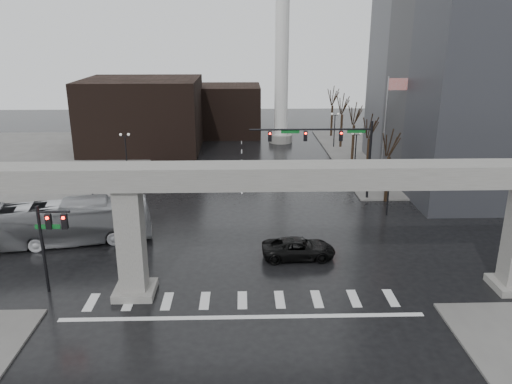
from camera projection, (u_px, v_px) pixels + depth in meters
ground at (242, 292)px, 32.87m from camera, size 160.00×160.00×0.00m
sidewalk_ne at (433, 156)px, 67.76m from camera, size 28.00×36.00×0.15m
sidewalk_nw at (46, 159)px, 66.35m from camera, size 28.00×36.00×0.15m
elevated_guideway at (262, 193)px, 30.77m from camera, size 48.00×2.60×8.70m
building_far_left at (143, 114)px, 70.85m from camera, size 16.00×14.00×10.00m
building_far_mid at (229, 110)px, 80.99m from camera, size 10.00×10.00×8.00m
smokestack at (282, 52)px, 72.60m from camera, size 3.60×3.60×30.00m
signal_mast_arm at (332, 143)px, 49.17m from camera, size 12.12×0.43×8.00m
signal_left_pole at (50, 234)px, 31.75m from camera, size 2.30×0.30×6.00m
flagpole_assembly at (388, 120)px, 51.85m from camera, size 2.06×0.12×12.00m
lamp_right_0 at (389, 179)px, 45.46m from camera, size 1.22×0.32×5.11m
lamp_right_1 at (356, 146)px, 58.76m from camera, size 1.22×0.32×5.11m
lamp_right_2 at (335, 124)px, 72.07m from camera, size 1.22×0.32×5.11m
lamp_left_0 at (91, 182)px, 44.73m from camera, size 1.22×0.32×5.11m
lamp_left_1 at (126, 147)px, 58.03m from camera, size 1.22×0.32×5.11m
lamp_left_2 at (147, 125)px, 71.33m from camera, size 1.22×0.32×5.11m
tree_right_0 at (388, 174)px, 49.52m from camera, size 1.09×1.58×7.50m
tree_right_1 at (368, 155)px, 57.10m from camera, size 1.09×1.61×7.67m
tree_right_2 at (353, 139)px, 64.68m from camera, size 1.10×1.63×7.85m
tree_right_3 at (342, 127)px, 72.26m from camera, size 1.11×1.66×8.02m
tree_right_4 at (332, 118)px, 79.85m from camera, size 1.12×1.69×8.19m
pickup_truck at (299, 248)px, 37.62m from camera, size 5.62×2.77×1.53m
city_bus at (70, 222)px, 40.01m from camera, size 13.14×5.43×3.57m
far_car at (183, 171)px, 58.27m from camera, size 2.61×4.78×1.54m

